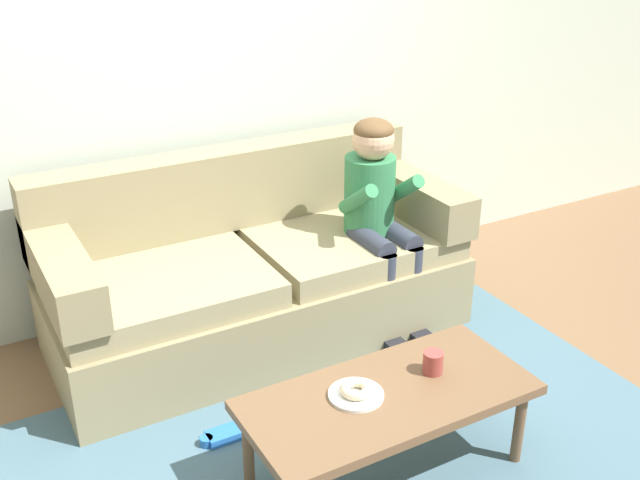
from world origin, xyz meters
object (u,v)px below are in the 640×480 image
toy_controller (226,436)px  donut (356,389)px  mug (433,362)px  person_child (378,205)px  coffee_table (388,401)px  couch (254,274)px

toy_controller → donut: bearing=-38.6°
donut → toy_controller: donut is taller
donut → mug: size_ratio=1.33×
person_child → toy_controller: bearing=-154.0°
person_child → donut: person_child is taller
coffee_table → donut: (-0.12, 0.04, 0.07)m
person_child → toy_controller: size_ratio=4.87×
person_child → donut: 1.25m
couch → toy_controller: (-0.48, -0.73, -0.31)m
toy_controller → mug: bearing=-20.4°
mug → donut: bearing=177.9°
couch → person_child: bearing=-18.6°
couch → toy_controller: bearing=-123.3°
coffee_table → person_child: person_child is taller
person_child → toy_controller: 1.37m
coffee_table → person_child: 1.24m
coffee_table → person_child: (0.61, 1.02, 0.32)m
couch → coffee_table: (-0.01, -1.23, 0.01)m
person_child → mug: 1.09m
couch → toy_controller: 0.93m
couch → mug: 1.22m
coffee_table → donut: size_ratio=9.30×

